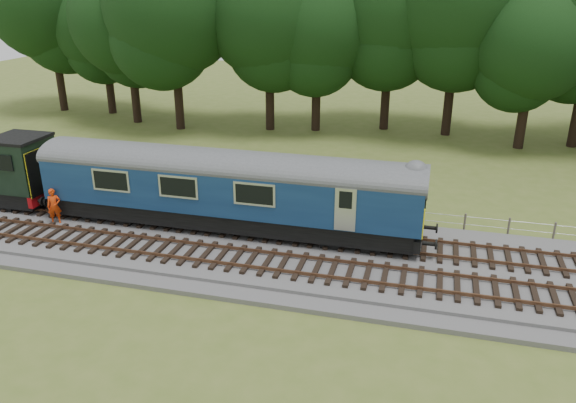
# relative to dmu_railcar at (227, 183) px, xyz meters

# --- Properties ---
(ground) EXTENTS (120.00, 120.00, 0.00)m
(ground) POSITION_rel_dmu_railcar_xyz_m (4.92, -1.40, -2.61)
(ground) COLOR #566A27
(ground) RESTS_ON ground
(ballast) EXTENTS (70.00, 7.00, 0.35)m
(ballast) POSITION_rel_dmu_railcar_xyz_m (4.92, -1.40, -2.43)
(ballast) COLOR #4C4C4F
(ballast) RESTS_ON ground
(track_north) EXTENTS (67.20, 2.40, 0.21)m
(track_north) POSITION_rel_dmu_railcar_xyz_m (4.92, -0.00, -2.19)
(track_north) COLOR black
(track_north) RESTS_ON ballast
(track_south) EXTENTS (67.20, 2.40, 0.21)m
(track_south) POSITION_rel_dmu_railcar_xyz_m (4.92, -3.00, -2.19)
(track_south) COLOR black
(track_south) RESTS_ON ballast
(fence) EXTENTS (64.00, 0.12, 1.00)m
(fence) POSITION_rel_dmu_railcar_xyz_m (4.92, 3.10, -2.61)
(fence) COLOR #6B6054
(fence) RESTS_ON ground
(tree_line) EXTENTS (70.00, 8.00, 18.00)m
(tree_line) POSITION_rel_dmu_railcar_xyz_m (4.92, 20.60, -2.61)
(tree_line) COLOR black
(tree_line) RESTS_ON ground
(dmu_railcar) EXTENTS (18.05, 2.86, 3.88)m
(dmu_railcar) POSITION_rel_dmu_railcar_xyz_m (0.00, 0.00, 0.00)
(dmu_railcar) COLOR black
(dmu_railcar) RESTS_ON ground
(worker) EXTENTS (0.77, 0.71, 1.76)m
(worker) POSITION_rel_dmu_railcar_xyz_m (-8.37, -1.61, -1.38)
(worker) COLOR red
(worker) RESTS_ON ballast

